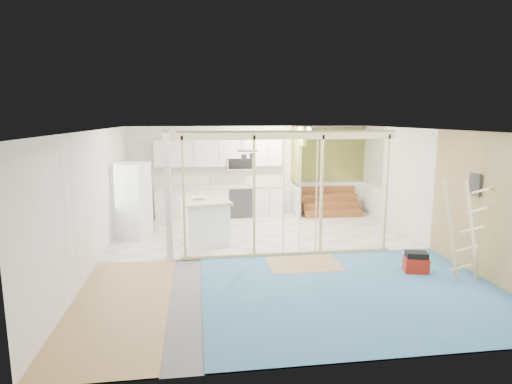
{
  "coord_description": "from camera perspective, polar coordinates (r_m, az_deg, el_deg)",
  "views": [
    {
      "loc": [
        -1.54,
        -8.38,
        2.84
      ],
      "look_at": [
        -0.28,
        0.6,
        1.26
      ],
      "focal_mm": 30.0,
      "sensor_mm": 36.0,
      "label": 1
    }
  ],
  "objects": [
    {
      "name": "soap_bottle_a",
      "position": [
        12.27,
        -5.91,
        1.55
      ],
      "size": [
        0.12,
        0.12,
        0.28
      ],
      "primitive_type": "imported",
      "rotation": [
        0.0,
        0.0,
        -0.13
      ],
      "color": "#9FA3B2",
      "rests_on": "base_cabinets"
    },
    {
      "name": "pot_rack",
      "position": [
        10.38,
        -1.16,
        5.23
      ],
      "size": [
        0.52,
        0.52,
        0.72
      ],
      "color": "black",
      "rests_on": "room"
    },
    {
      "name": "floor_overlays",
      "position": [
        9.05,
        2.7,
        -8.34
      ],
      "size": [
        7.0,
        8.0,
        0.03
      ],
      "color": "silver",
      "rests_on": "room"
    },
    {
      "name": "ladder",
      "position": [
        8.23,
        26.0,
        -4.67
      ],
      "size": [
        0.96,
        0.05,
        1.78
      ],
      "rotation": [
        0.0,
        0.0,
        0.03
      ],
      "color": "#D4BA81",
      "rests_on": "room"
    },
    {
      "name": "toolbox",
      "position": [
        8.54,
        20.57,
        -8.82
      ],
      "size": [
        0.49,
        0.42,
        0.4
      ],
      "rotation": [
        0.0,
        0.0,
        -0.27
      ],
      "color": "#9D1C0E",
      "rests_on": "room"
    },
    {
      "name": "stud_frame",
      "position": [
        8.57,
        0.59,
        1.61
      ],
      "size": [
        4.66,
        0.14,
        2.6
      ],
      "color": "#DFCD88",
      "rests_on": "room"
    },
    {
      "name": "room",
      "position": [
        8.66,
        2.36,
        -0.36
      ],
      "size": [
        7.01,
        8.01,
        2.61
      ],
      "color": "slate",
      "rests_on": "ground"
    },
    {
      "name": "bowl",
      "position": [
        9.78,
        -7.71,
        -0.77
      ],
      "size": [
        0.28,
        0.28,
        0.07
      ],
      "primitive_type": "imported",
      "rotation": [
        0.0,
        0.0,
        0.05
      ],
      "color": "white",
      "rests_on": "island"
    },
    {
      "name": "ceiling_light",
      "position": [
        11.76,
        6.55,
        8.36
      ],
      "size": [
        0.32,
        0.32,
        0.08
      ],
      "primitive_type": "cylinder",
      "color": "#FFEABF",
      "rests_on": "room"
    },
    {
      "name": "upper_cabinets",
      "position": [
        12.26,
        -4.72,
        5.08
      ],
      "size": [
        3.6,
        0.41,
        0.85
      ],
      "color": "silver",
      "rests_on": "room"
    },
    {
      "name": "base_cabinets",
      "position": [
        11.98,
        -8.17,
        -1.64
      ],
      "size": [
        4.45,
        2.24,
        0.93
      ],
      "color": "silver",
      "rests_on": "room"
    },
    {
      "name": "electrical_panel",
      "position": [
        8.65,
        27.16,
        0.89
      ],
      "size": [
        0.04,
        0.3,
        0.4
      ],
      "primitive_type": "cube",
      "color": "#35353A",
      "rests_on": "room"
    },
    {
      "name": "fridge",
      "position": [
        10.53,
        -16.32,
        -1.14
      ],
      "size": [
        0.97,
        0.93,
        1.8
      ],
      "rotation": [
        0.0,
        0.0,
        -0.28
      ],
      "color": "silver",
      "rests_on": "room"
    },
    {
      "name": "sheathing_panel",
      "position": [
        8.26,
        29.62,
        -2.16
      ],
      "size": [
        0.02,
        4.0,
        2.6
      ],
      "primitive_type": "cube",
      "color": "tan",
      "rests_on": "room"
    },
    {
      "name": "island",
      "position": [
        9.77,
        -6.82,
        -4.02
      ],
      "size": [
        1.23,
        1.23,
        1.01
      ],
      "rotation": [
        0.0,
        0.0,
        0.22
      ],
      "color": "white",
      "rests_on": "room"
    },
    {
      "name": "green_partition",
      "position": [
        12.7,
        8.48,
        1.2
      ],
      "size": [
        2.25,
        1.51,
        2.6
      ],
      "color": "olive",
      "rests_on": "room"
    },
    {
      "name": "soap_bottle_b",
      "position": [
        12.33,
        2.55,
        1.41
      ],
      "size": [
        0.1,
        0.1,
        0.19
      ],
      "primitive_type": "imported",
      "rotation": [
        0.0,
        0.0,
        0.18
      ],
      "color": "silver",
      "rests_on": "base_cabinets"
    }
  ]
}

